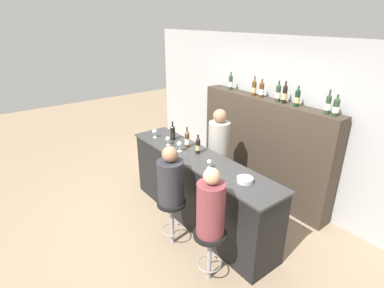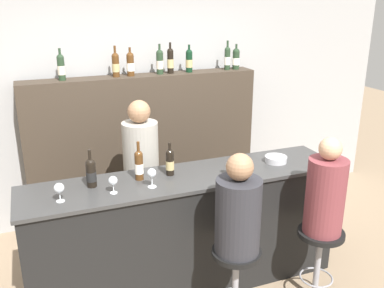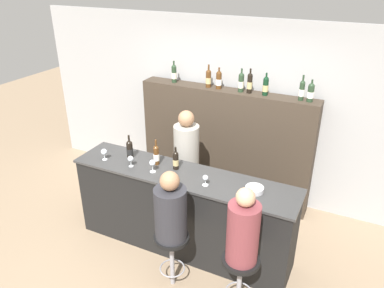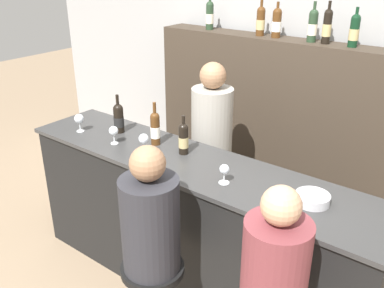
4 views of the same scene
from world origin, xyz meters
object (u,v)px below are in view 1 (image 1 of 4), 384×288
object	(u,v)px
wine_bottle_counter_1	(187,139)
wine_glass_2	(179,144)
wine_bottle_backbar_2	(261,90)
wine_bottle_backbar_7	(336,107)
metal_bowl	(245,180)
wine_bottle_counter_0	(173,133)
wine_bottle_backbar_5	(297,98)
wine_glass_1	(168,139)
guest_seated_right	(211,207)
wine_bottle_backbar_4	(285,94)
wine_bottle_backbar_6	(328,104)
bar_stool_left	(172,211)
guest_seated_left	(171,179)
bar_stool_right	(210,243)
wine_bottle_counter_2	(198,146)
wine_bottle_backbar_1	(254,88)
wine_bottle_backbar_3	(278,93)
bartender	(218,161)
wine_glass_3	(209,162)
wine_glass_0	(155,132)
wine_bottle_backbar_0	(231,82)

from	to	relation	value
wine_bottle_counter_1	wine_glass_2	bearing A→B (deg)	-73.18
wine_bottle_backbar_2	wine_bottle_backbar_7	xyz separation A→B (m)	(1.22, -0.00, -0.01)
metal_bowl	wine_bottle_counter_0	bearing A→B (deg)	177.64
wine_bottle_backbar_5	wine_glass_1	size ratio (longest dim) A/B	2.18
guest_seated_right	wine_glass_1	bearing A→B (deg)	162.68
wine_glass_1	wine_bottle_backbar_4	bearing A→B (deg)	56.80
wine_bottle_backbar_6	bar_stool_left	world-z (taller)	wine_bottle_backbar_6
wine_bottle_counter_0	wine_bottle_backbar_2	xyz separation A→B (m)	(0.64, 1.26, 0.62)
wine_bottle_counter_1	metal_bowl	distance (m)	1.24
wine_bottle_backbar_5	guest_seated_left	distance (m)	2.12
bar_stool_right	guest_seated_right	distance (m)	0.49
wine_bottle_counter_2	wine_bottle_backbar_2	size ratio (longest dim) A/B	0.96
wine_bottle_backbar_1	metal_bowl	bearing A→B (deg)	-49.82
wine_bottle_backbar_1	wine_bottle_backbar_2	size ratio (longest dim) A/B	1.08
guest_seated_right	wine_bottle_counter_0	bearing A→B (deg)	158.56
wine_bottle_backbar_3	wine_bottle_backbar_7	size ratio (longest dim) A/B	1.12
bar_stool_right	bartender	world-z (taller)	bartender
wine_glass_3	guest_seated_left	bearing A→B (deg)	-108.50
wine_bottle_backbar_4	wine_glass_0	size ratio (longest dim) A/B	2.29
wine_bottle_backbar_4	guest_seated_right	distance (m)	2.18
wine_bottle_backbar_3	wine_glass_1	distance (m)	1.79
metal_bowl	bartender	world-z (taller)	bartender
wine_bottle_backbar_2	wine_glass_2	size ratio (longest dim) A/B	1.91
bartender	bar_stool_right	bearing A→B (deg)	-45.04
wine_bottle_backbar_2	guest_seated_left	size ratio (longest dim) A/B	0.38
bartender	wine_bottle_backbar_6	bearing A→B (deg)	31.68
bar_stool_right	guest_seated_left	bearing A→B (deg)	180.00
wine_glass_0	wine_glass_2	bearing A→B (deg)	-0.00
wine_bottle_backbar_3	wine_bottle_backbar_4	xyz separation A→B (m)	(0.12, -0.00, 0.01)
wine_glass_0	bartender	world-z (taller)	bartender
wine_glass_2	guest_seated_right	xyz separation A→B (m)	(1.26, -0.49, -0.16)
wine_bottle_counter_2	guest_seated_right	size ratio (longest dim) A/B	0.35
wine_bottle_backbar_2	guest_seated_left	world-z (taller)	wine_bottle_backbar_2
bar_stool_right	wine_bottle_backbar_6	bearing A→B (deg)	88.35
wine_bottle_backbar_6	guest_seated_right	world-z (taller)	wine_bottle_backbar_6
wine_bottle_counter_0	wine_bottle_backbar_5	distance (m)	1.91
metal_bowl	guest_seated_left	world-z (taller)	guest_seated_left
bar_stool_left	wine_glass_2	bearing A→B (deg)	135.71
bar_stool_right	wine_bottle_counter_0	bearing A→B (deg)	158.56
wine_bottle_counter_1	bar_stool_right	bearing A→B (deg)	-26.83
wine_bottle_backbar_1	metal_bowl	xyz separation A→B (m)	(1.12, -1.33, -0.72)
wine_bottle_backbar_1	wine_bottle_backbar_3	size ratio (longest dim) A/B	1.00
wine_bottle_backbar_1	wine_bottle_backbar_6	size ratio (longest dim) A/B	0.98
wine_bottle_backbar_0	wine_bottle_backbar_7	size ratio (longest dim) A/B	1.11
metal_bowl	bar_stool_left	distance (m)	1.07
metal_bowl	bar_stool_right	world-z (taller)	metal_bowl
wine_glass_1	wine_glass_3	distance (m)	0.96
wine_glass_3	bar_stool_right	xyz separation A→B (m)	(0.60, -0.49, -0.62)
wine_bottle_backbar_6	wine_bottle_backbar_1	bearing A→B (deg)	180.00
wine_glass_0	bartender	size ratio (longest dim) A/B	0.09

